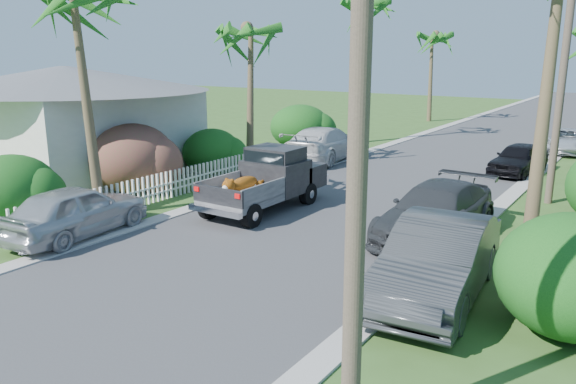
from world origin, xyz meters
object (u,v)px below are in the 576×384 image
Objects in this scene: parked_car_rd at (569,141)px; parked_car_ln at (76,211)px; utility_pole_a at (359,101)px; utility_pole_b at (563,70)px; parked_car_rm at (436,213)px; palm_l_d at (433,35)px; house_left at (68,124)px; pickup_truck at (271,179)px; parked_car_rn at (438,261)px; palm_l_b at (249,29)px; parked_car_lf at (325,144)px; parked_car_rf at (519,159)px; palm_l_c at (369,2)px.

parked_car_rd is 0.99× the size of parked_car_ln.
parked_car_ln is 0.49× the size of utility_pole_a.
parked_car_ln is 16.15m from utility_pole_b.
parked_car_rm is at bearing -152.84° from parked_car_ln.
house_left is (-6.50, -27.00, -4.32)m from palm_l_d.
pickup_truck is 6.32m from parked_car_ln.
parked_car_rn is 1.17× the size of parked_car_rd.
palm_l_d reaches higher than palm_l_b.
parked_car_rd is at bearing 85.61° from parked_car_rn.
parked_car_rm is 0.58× the size of utility_pole_b.
house_left is at bearing 41.31° from parked_car_lf.
parked_car_rn reaches higher than parked_car_lf.
parked_car_rf is (0.00, 10.50, -0.09)m from parked_car_rm.
parked_car_rd is 15.63m from palm_l_d.
palm_l_b is 12.54m from utility_pole_b.
pickup_truck is 8.91m from parked_car_lf.
palm_l_c is at bearing -87.61° from palm_l_d.
parked_car_rd is 0.48× the size of palm_l_c.
parked_car_lf reaches higher than parked_car_rf.
parked_car_ln reaches higher than parked_car_rd.
palm_l_b is 18.77m from utility_pole_a.
palm_l_d is 24.31m from utility_pole_b.
parked_car_lf is at bearing -95.77° from parked_car_ln.
parked_car_rn is 10.14m from parked_car_ln.
parked_car_lf is at bearing 166.52° from utility_pole_b.
parked_car_ln is 33.10m from palm_l_d.
parked_car_ln is 12.00m from palm_l_b.
parked_car_lf is at bearing 138.10° from parked_car_rm.
pickup_truck is 0.69× the size of palm_l_b.
palm_l_d is 0.86× the size of house_left.
parked_car_rm is 17.69m from parked_car_rd.
palm_l_b reaches higher than parked_car_rn.
parked_car_rn is at bearing -28.83° from pickup_truck.
palm_l_c is (-9.60, 15.00, 7.15)m from parked_car_rm.
utility_pole_a reaches higher than palm_l_b.
utility_pole_a is at bearing -64.20° from palm_l_c.
parked_car_lf is at bearing 123.37° from parked_car_rn.
parked_car_ln is 21.80m from palm_l_c.
parked_car_lf is (-9.59, -9.12, 0.22)m from parked_car_rd.
utility_pole_a reaches higher than parked_car_lf.
utility_pole_a is at bearing -90.00° from utility_pole_b.
utility_pole_b is (0.60, 9.88, 3.75)m from parked_car_rn.
palm_l_c is at bearing 114.75° from parked_car_rn.
utility_pole_b reaches higher than parked_car_rf.
house_left reaches higher than pickup_truck.
palm_l_c is 12.10m from palm_l_d.
pickup_truck is at bearing -75.70° from palm_l_c.
palm_l_d is 0.86× the size of utility_pole_b.
utility_pole_a is at bearing 156.30° from parked_car_ln.
parked_car_lf is 0.62× the size of palm_l_c.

